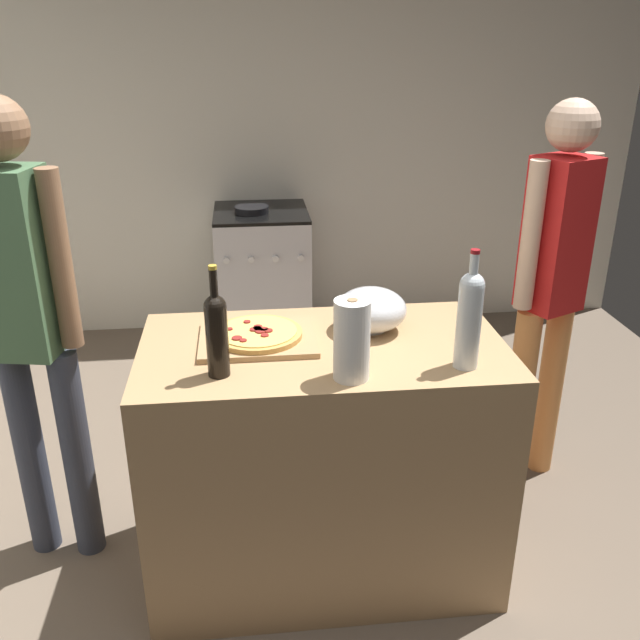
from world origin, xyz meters
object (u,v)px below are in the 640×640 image
at_px(wine_bottle_amber, 469,316).
at_px(wine_bottle_clear, 217,331).
at_px(stove, 263,279).
at_px(paper_towel_roll, 352,340).
at_px(mixing_bowl, 371,310).
at_px(person_in_stripes, 28,315).
at_px(person_in_red, 551,276).
at_px(pizza, 258,333).

distance_m(wine_bottle_amber, wine_bottle_clear, 0.78).
bearing_deg(wine_bottle_amber, stove, 104.56).
height_order(paper_towel_roll, wine_bottle_clear, wine_bottle_clear).
distance_m(mixing_bowl, person_in_stripes, 1.20).
xyz_separation_m(stove, person_in_red, (1.16, -1.58, 0.53)).
distance_m(pizza, wine_bottle_amber, 0.72).
distance_m(wine_bottle_clear, person_in_red, 1.51).
bearing_deg(wine_bottle_amber, person_in_red, 49.36).
xyz_separation_m(wine_bottle_clear, person_in_red, (1.36, 0.65, -0.10)).
height_order(person_in_stripes, person_in_red, person_in_stripes).
bearing_deg(paper_towel_roll, stove, 95.24).
bearing_deg(stove, wine_bottle_amber, -75.44).
xyz_separation_m(paper_towel_roll, stove, (-0.21, 2.29, -0.61)).
bearing_deg(person_in_stripes, mixing_bowl, -4.03).
bearing_deg(wine_bottle_amber, mixing_bowl, 128.16).
bearing_deg(paper_towel_roll, pizza, 133.17).
distance_m(paper_towel_roll, wine_bottle_amber, 0.38).
relative_size(pizza, mixing_bowl, 1.23).
bearing_deg(pizza, paper_towel_roll, -46.83).
distance_m(wine_bottle_clear, stove, 2.32).
xyz_separation_m(mixing_bowl, person_in_stripes, (-1.20, 0.08, 0.00)).
relative_size(person_in_stripes, person_in_red, 1.03).
height_order(stove, person_in_stripes, person_in_stripes).
height_order(mixing_bowl, paper_towel_roll, paper_towel_roll).
relative_size(wine_bottle_clear, person_in_red, 0.21).
height_order(mixing_bowl, stove, mixing_bowl).
relative_size(wine_bottle_clear, stove, 0.38).
height_order(pizza, paper_towel_roll, paper_towel_roll).
xyz_separation_m(pizza, person_in_red, (1.23, 0.41, 0.01)).
bearing_deg(mixing_bowl, pizza, -172.16).
distance_m(pizza, person_in_stripes, 0.80).
height_order(wine_bottle_clear, stove, wine_bottle_clear).
height_order(mixing_bowl, wine_bottle_amber, wine_bottle_amber).
height_order(pizza, mixing_bowl, mixing_bowl).
height_order(pizza, person_in_stripes, person_in_stripes).
bearing_deg(stove, wine_bottle_clear, -95.04).
relative_size(wine_bottle_amber, stove, 0.41).
relative_size(pizza, person_in_stripes, 0.18).
relative_size(pizza, wine_bottle_clear, 0.86).
bearing_deg(pizza, wine_bottle_amber, -21.72).
bearing_deg(stove, paper_towel_roll, -84.76).
xyz_separation_m(mixing_bowl, stove, (-0.34, 1.94, -0.56)).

